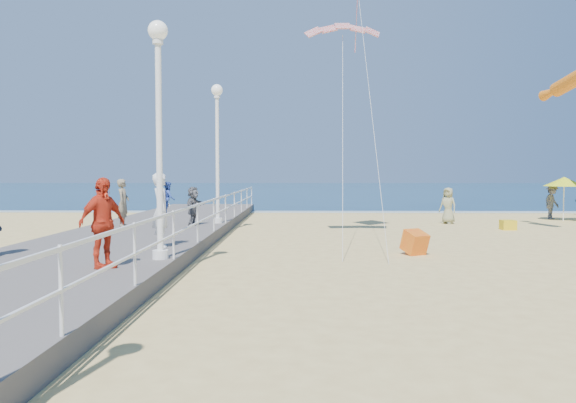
{
  "coord_description": "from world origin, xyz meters",
  "views": [
    {
      "loc": [
        -2.22,
        -12.55,
        2.36
      ],
      "look_at": [
        -2.5,
        2.0,
        1.6
      ],
      "focal_mm": 35.0,
      "sensor_mm": 36.0,
      "label": 1
    }
  ],
  "objects_px": {
    "spectator_5": "(193,206)",
    "beach_chair_left": "(508,225)",
    "beach_umbrella": "(564,182)",
    "lamp_post_far": "(217,138)",
    "woman_holding_toddler": "(161,210)",
    "spectator_6": "(123,203)",
    "beach_walker_a": "(552,202)",
    "box_kite": "(415,244)",
    "lamp_post_mid": "(159,114)",
    "spectator_3": "(102,223)",
    "beach_walker_c": "(448,206)",
    "toddler_held": "(168,198)"
  },
  "relations": [
    {
      "from": "spectator_5",
      "to": "box_kite",
      "type": "distance_m",
      "value": 8.64
    },
    {
      "from": "beach_chair_left",
      "to": "spectator_6",
      "type": "bearing_deg",
      "value": -168.76
    },
    {
      "from": "spectator_5",
      "to": "beach_umbrella",
      "type": "height_order",
      "value": "beach_umbrella"
    },
    {
      "from": "spectator_3",
      "to": "beach_umbrella",
      "type": "distance_m",
      "value": 23.44
    },
    {
      "from": "spectator_3",
      "to": "beach_walker_c",
      "type": "bearing_deg",
      "value": -4.89
    },
    {
      "from": "toddler_held",
      "to": "box_kite",
      "type": "bearing_deg",
      "value": -97.59
    },
    {
      "from": "toddler_held",
      "to": "spectator_6",
      "type": "height_order",
      "value": "spectator_6"
    },
    {
      "from": "beach_walker_a",
      "to": "beach_walker_c",
      "type": "xyz_separation_m",
      "value": [
        -5.89,
        -2.58,
        -0.05
      ]
    },
    {
      "from": "lamp_post_mid",
      "to": "spectator_3",
      "type": "height_order",
      "value": "lamp_post_mid"
    },
    {
      "from": "box_kite",
      "to": "toddler_held",
      "type": "bearing_deg",
      "value": 162.73
    },
    {
      "from": "spectator_6",
      "to": "spectator_5",
      "type": "bearing_deg",
      "value": -77.86
    },
    {
      "from": "spectator_5",
      "to": "beach_walker_a",
      "type": "xyz_separation_m",
      "value": [
        16.64,
        7.73,
        -0.24
      ]
    },
    {
      "from": "toddler_held",
      "to": "box_kite",
      "type": "distance_m",
      "value": 7.02
    },
    {
      "from": "beach_umbrella",
      "to": "beach_chair_left",
      "type": "distance_m",
      "value": 6.39
    },
    {
      "from": "woman_holding_toddler",
      "to": "spectator_6",
      "type": "relative_size",
      "value": 1.13
    },
    {
      "from": "lamp_post_mid",
      "to": "beach_walker_c",
      "type": "bearing_deg",
      "value": 53.03
    },
    {
      "from": "beach_walker_c",
      "to": "beach_umbrella",
      "type": "distance_m",
      "value": 6.38
    },
    {
      "from": "box_kite",
      "to": "beach_chair_left",
      "type": "distance_m",
      "value": 8.87
    },
    {
      "from": "box_kite",
      "to": "beach_umbrella",
      "type": "height_order",
      "value": "beach_umbrella"
    },
    {
      "from": "woman_holding_toddler",
      "to": "beach_umbrella",
      "type": "xyz_separation_m",
      "value": [
        16.5,
        12.93,
        0.54
      ]
    },
    {
      "from": "woman_holding_toddler",
      "to": "toddler_held",
      "type": "relative_size",
      "value": 2.25
    },
    {
      "from": "beach_walker_a",
      "to": "beach_walker_c",
      "type": "distance_m",
      "value": 6.43
    },
    {
      "from": "toddler_held",
      "to": "spectator_3",
      "type": "relative_size",
      "value": 0.46
    },
    {
      "from": "spectator_3",
      "to": "lamp_post_far",
      "type": "bearing_deg",
      "value": 27.02
    },
    {
      "from": "lamp_post_mid",
      "to": "spectator_6",
      "type": "distance_m",
      "value": 8.59
    },
    {
      "from": "lamp_post_far",
      "to": "woman_holding_toddler",
      "type": "distance_m",
      "value": 7.36
    },
    {
      "from": "spectator_6",
      "to": "lamp_post_far",
      "type": "bearing_deg",
      "value": -66.07
    },
    {
      "from": "lamp_post_mid",
      "to": "lamp_post_far",
      "type": "distance_m",
      "value": 9.0
    },
    {
      "from": "beach_umbrella",
      "to": "lamp_post_mid",
      "type": "bearing_deg",
      "value": -137.0
    },
    {
      "from": "lamp_post_mid",
      "to": "lamp_post_far",
      "type": "relative_size",
      "value": 1.0
    },
    {
      "from": "spectator_6",
      "to": "beach_walker_a",
      "type": "height_order",
      "value": "spectator_6"
    },
    {
      "from": "lamp_post_far",
      "to": "beach_chair_left",
      "type": "relative_size",
      "value": 9.67
    },
    {
      "from": "box_kite",
      "to": "beach_umbrella",
      "type": "relative_size",
      "value": 0.28
    },
    {
      "from": "spectator_5",
      "to": "beach_walker_a",
      "type": "relative_size",
      "value": 0.82
    },
    {
      "from": "toddler_held",
      "to": "spectator_6",
      "type": "xyz_separation_m",
      "value": [
        -2.91,
        5.41,
        -0.42
      ]
    },
    {
      "from": "spectator_6",
      "to": "beach_walker_c",
      "type": "xyz_separation_m",
      "value": [
        13.21,
        5.67,
        -0.43
      ]
    },
    {
      "from": "spectator_5",
      "to": "spectator_6",
      "type": "distance_m",
      "value": 2.51
    },
    {
      "from": "spectator_6",
      "to": "beach_chair_left",
      "type": "bearing_deg",
      "value": -78.47
    },
    {
      "from": "spectator_5",
      "to": "beach_chair_left",
      "type": "bearing_deg",
      "value": -65.43
    },
    {
      "from": "spectator_3",
      "to": "beach_chair_left",
      "type": "relative_size",
      "value": 3.38
    },
    {
      "from": "spectator_5",
      "to": "woman_holding_toddler",
      "type": "bearing_deg",
      "value": -163.67
    },
    {
      "from": "lamp_post_far",
      "to": "spectator_3",
      "type": "distance_m",
      "value": 10.58
    },
    {
      "from": "lamp_post_mid",
      "to": "beach_walker_c",
      "type": "relative_size",
      "value": 3.2
    },
    {
      "from": "woman_holding_toddler",
      "to": "beach_chair_left",
      "type": "relative_size",
      "value": 3.53
    },
    {
      "from": "box_kite",
      "to": "beach_chair_left",
      "type": "height_order",
      "value": "box_kite"
    },
    {
      "from": "woman_holding_toddler",
      "to": "beach_walker_a",
      "type": "distance_m",
      "value": 21.4
    },
    {
      "from": "toddler_held",
      "to": "beach_chair_left",
      "type": "height_order",
      "value": "toddler_held"
    },
    {
      "from": "lamp_post_far",
      "to": "spectator_6",
      "type": "relative_size",
      "value": 3.09
    },
    {
      "from": "spectator_3",
      "to": "toddler_held",
      "type": "bearing_deg",
      "value": 22.94
    },
    {
      "from": "toddler_held",
      "to": "spectator_6",
      "type": "relative_size",
      "value": 0.5
    }
  ]
}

